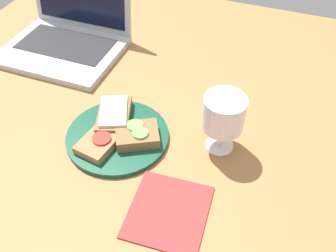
{
  "coord_description": "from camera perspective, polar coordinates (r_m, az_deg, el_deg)",
  "views": [
    {
      "loc": [
        23.34,
        -51.86,
        63.91
      ],
      "look_at": [
        3.55,
        0.42,
        8.0
      ],
      "focal_mm": 40.0,
      "sensor_mm": 36.0,
      "label": 1
    }
  ],
  "objects": [
    {
      "name": "wooden_table",
      "position": [
        0.84,
        -2.36,
        -2.71
      ],
      "size": [
        140.0,
        140.0,
        3.0
      ],
      "primitive_type": "cube",
      "color": "#9E6B3D",
      "rests_on": "ground"
    },
    {
      "name": "plate",
      "position": [
        0.84,
        -7.68,
        -1.55
      ],
      "size": [
        22.75,
        22.75,
        1.17
      ],
      "primitive_type": "cylinder",
      "color": "#144733",
      "rests_on": "wooden_table"
    },
    {
      "name": "sandwich_with_cheese",
      "position": [
        0.86,
        -8.22,
        1.66
      ],
      "size": [
        10.46,
        13.37,
        3.09
      ],
      "color": "brown",
      "rests_on": "plate"
    },
    {
      "name": "sandwich_with_tomato",
      "position": [
        0.81,
        -10.44,
        -2.44
      ],
      "size": [
        8.15,
        10.24,
        2.28
      ],
      "color": "#937047",
      "rests_on": "plate"
    },
    {
      "name": "sandwich_with_cucumber",
      "position": [
        0.81,
        -4.7,
        -1.34
      ],
      "size": [
        11.39,
        10.57,
        3.02
      ],
      "color": "brown",
      "rests_on": "plate"
    },
    {
      "name": "wine_glass",
      "position": [
        0.76,
        8.48,
        1.64
      ],
      "size": [
        8.7,
        8.7,
        13.5
      ],
      "color": "white",
      "rests_on": "wooden_table"
    },
    {
      "name": "laptop",
      "position": [
        1.13,
        -15.08,
        13.37
      ],
      "size": [
        32.15,
        28.1,
        22.62
      ],
      "color": "#ADAFB5",
      "rests_on": "wooden_table"
    },
    {
      "name": "napkin",
      "position": [
        0.72,
        0.05,
        -12.91
      ],
      "size": [
        15.41,
        16.48,
        0.4
      ],
      "primitive_type": "cube",
      "rotation": [
        0.0,
        0.0,
        0.07
      ],
      "color": "#B23333",
      "rests_on": "wooden_table"
    }
  ]
}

